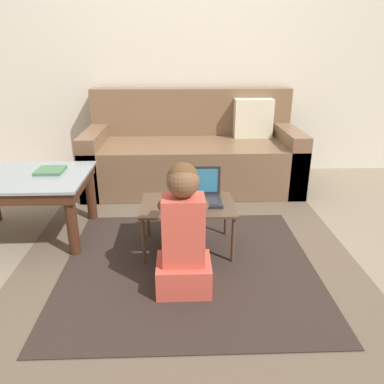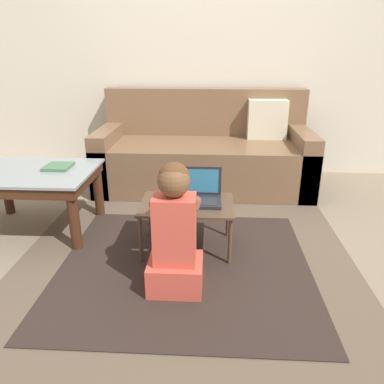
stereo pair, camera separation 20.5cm
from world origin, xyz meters
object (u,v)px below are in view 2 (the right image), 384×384
(person_seated, at_px, (175,234))
(laptop, at_px, (200,196))
(coffee_table, at_px, (33,181))
(couch, at_px, (205,154))
(laptop_desk, at_px, (187,208))
(book_on_table, at_px, (58,167))
(computer_mouse, at_px, (169,200))

(person_seated, bearing_deg, laptop, 76.56)
(coffee_table, bearing_deg, person_seated, -31.80)
(couch, relative_size, laptop_desk, 3.28)
(couch, distance_m, book_on_table, 1.41)
(laptop_desk, relative_size, computer_mouse, 5.79)
(coffee_table, distance_m, laptop_desk, 1.11)
(laptop_desk, xyz_separation_m, person_seated, (-0.03, -0.43, 0.04))
(coffee_table, relative_size, laptop_desk, 1.44)
(laptop, bearing_deg, computer_mouse, -173.59)
(person_seated, distance_m, book_on_table, 1.16)
(computer_mouse, bearing_deg, book_on_table, 160.97)
(laptop_desk, bearing_deg, computer_mouse, 173.69)
(couch, distance_m, coffee_table, 1.56)
(couch, distance_m, computer_mouse, 1.26)
(computer_mouse, distance_m, book_on_table, 0.87)
(coffee_table, bearing_deg, laptop_desk, -11.63)
(person_seated, bearing_deg, couch, 85.97)
(laptop, distance_m, book_on_table, 1.04)
(couch, distance_m, laptop, 1.22)
(person_seated, xyz_separation_m, book_on_table, (-0.89, 0.72, 0.13))
(person_seated, bearing_deg, laptop_desk, 85.59)
(laptop, bearing_deg, laptop_desk, -156.26)
(computer_mouse, height_order, book_on_table, book_on_table)
(laptop_desk, xyz_separation_m, laptop, (0.08, 0.03, 0.07))
(laptop, bearing_deg, person_seated, -103.44)
(coffee_table, distance_m, laptop, 1.18)
(couch, height_order, coffee_table, couch)
(laptop_desk, distance_m, person_seated, 0.43)
(laptop_desk, height_order, laptop, laptop)
(coffee_table, height_order, laptop, laptop)
(book_on_table, bearing_deg, person_seated, -38.97)
(laptop_desk, bearing_deg, book_on_table, 162.46)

